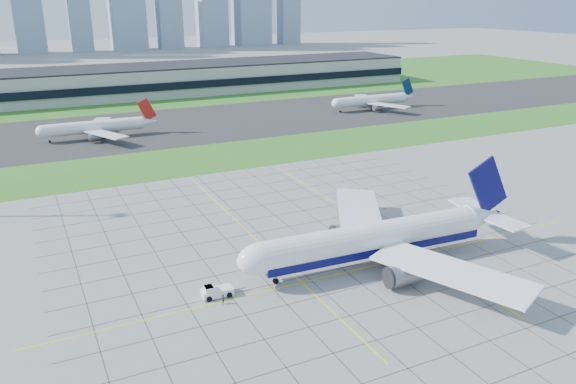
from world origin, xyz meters
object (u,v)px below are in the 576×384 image
(distant_jet_1, at_px, (96,127))
(distant_jet_2, at_px, (372,100))
(pushback_tug, at_px, (216,291))
(crew_far, at_px, (475,268))
(airliner, at_px, (376,239))
(crew_near, at_px, (223,299))

(distant_jet_1, height_order, distant_jet_2, same)
(pushback_tug, distance_m, crew_far, 51.23)
(airliner, relative_size, distant_jet_1, 1.49)
(airliner, bearing_deg, pushback_tug, -179.64)
(distant_jet_1, bearing_deg, distant_jet_2, 1.17)
(airliner, height_order, pushback_tug, airliner)
(airliner, distance_m, crew_far, 20.33)
(airliner, height_order, crew_far, airliner)
(crew_near, distance_m, distant_jet_1, 138.77)
(airliner, distance_m, pushback_tug, 33.92)
(airliner, relative_size, distant_jet_2, 1.43)
(airliner, bearing_deg, distant_jet_2, 58.97)
(crew_far, relative_size, distant_jet_1, 0.04)
(airliner, bearing_deg, crew_far, -33.89)
(pushback_tug, xyz_separation_m, crew_far, (49.48, -13.25, -0.22))
(distant_jet_2, bearing_deg, airliner, -123.82)
(distant_jet_2, bearing_deg, crew_far, -117.15)
(distant_jet_1, relative_size, distant_jet_2, 0.96)
(crew_near, bearing_deg, crew_far, -79.53)
(distant_jet_1, bearing_deg, pushback_tug, -89.41)
(airliner, xyz_separation_m, distant_jet_2, (93.59, 139.70, -0.92))
(pushback_tug, distance_m, crew_near, 3.08)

